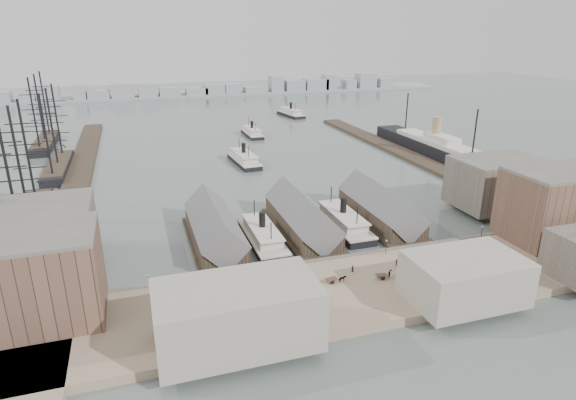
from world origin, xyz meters
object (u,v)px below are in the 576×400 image
object	(u,v)px
horse_cart_center	(339,279)
ocean_steamer	(435,147)
ferry_docked_west	(262,236)
horse_cart_right	(388,274)
tram	(482,255)
horse_cart_left	(225,292)

from	to	relation	value
horse_cart_center	ocean_steamer	bearing A→B (deg)	-50.41
ferry_docked_west	horse_cart_right	distance (m)	38.89
tram	horse_cart_right	world-z (taller)	tram
horse_cart_right	ferry_docked_west	bearing A→B (deg)	42.66
ferry_docked_west	horse_cart_left	world-z (taller)	ferry_docked_west
ocean_steamer	horse_cart_left	bearing A→B (deg)	-140.56
ocean_steamer	tram	size ratio (longest dim) A/B	8.55
ocean_steamer	horse_cart_right	world-z (taller)	ocean_steamer
horse_cart_center	horse_cart_right	xyz separation A→B (m)	(12.06, -1.45, 0.00)
ocean_steamer	tram	distance (m)	117.95
tram	horse_cart_left	bearing A→B (deg)	-173.87
ferry_docked_west	tram	bearing A→B (deg)	-33.30
tram	horse_cart_left	distance (m)	65.03
horse_cart_center	ferry_docked_west	bearing A→B (deg)	10.98
ocean_steamer	horse_cart_left	world-z (taller)	ocean_steamer
tram	horse_cart_center	bearing A→B (deg)	-172.66
ocean_steamer	tram	bearing A→B (deg)	-118.49
ocean_steamer	tram	world-z (taller)	ocean_steamer
ocean_steamer	horse_cart_right	xyz separation A→B (m)	(-82.75, -103.54, -1.17)
ferry_docked_west	horse_cart_right	xyz separation A→B (m)	(22.25, -31.89, 0.45)
tram	horse_cart_right	size ratio (longest dim) A/B	2.28
ocean_steamer	horse_cart_left	xyz separation A→B (m)	(-121.15, -99.64, -1.11)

